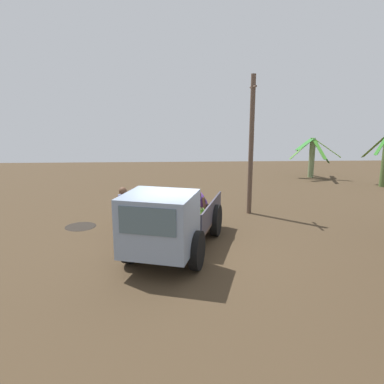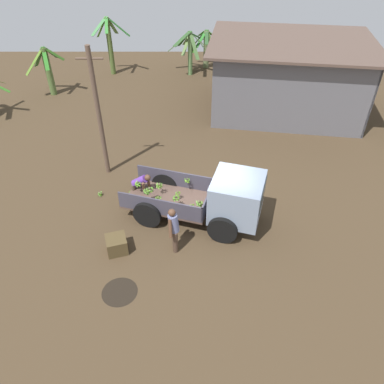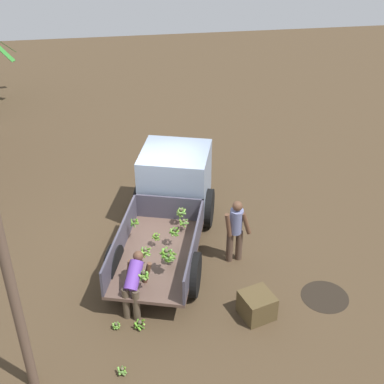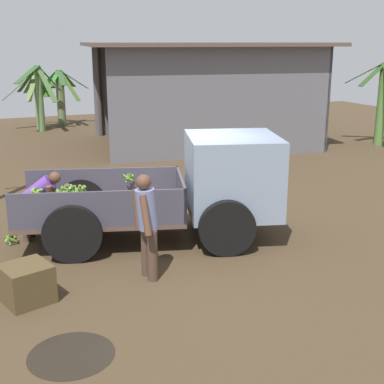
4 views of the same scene
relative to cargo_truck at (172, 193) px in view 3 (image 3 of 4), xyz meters
name	(u,v)px [view 3 (image 3 of 4)]	position (x,y,z in m)	size (l,w,h in m)	color
ground	(155,234)	(-0.26, 0.49, -1.04)	(36.00, 36.00, 0.00)	#453523
mud_patch_0	(325,297)	(-3.08, -3.00, -1.04)	(1.04, 1.04, 0.01)	black
cargo_truck	(172,193)	(0.00, 0.00, 0.00)	(5.02, 2.99, 1.95)	brown
utility_pole	(8,274)	(-4.47, 3.08, 1.58)	(0.95, 0.18, 5.14)	brown
person_foreground_visitor	(236,228)	(-1.55, -1.29, -0.11)	(0.39, 0.66, 1.69)	#4B372B
person_worker_loading	(134,283)	(-2.88, 1.13, -0.27)	(0.78, 0.70, 1.31)	brown
banana_bunch_on_ground_0	(122,371)	(-4.50, 1.47, -0.95)	(0.19, 0.19, 0.17)	brown
banana_bunch_on_ground_1	(116,325)	(-3.33, 1.55, -0.97)	(0.18, 0.18, 0.15)	#4D4632
banana_bunch_on_ground_2	(140,324)	(-3.41, 1.07, -0.92)	(0.25, 0.24, 0.22)	#4E4733
wooden_crate_0	(257,305)	(-3.39, -1.37, -0.77)	(0.63, 0.63, 0.55)	#4D3E23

